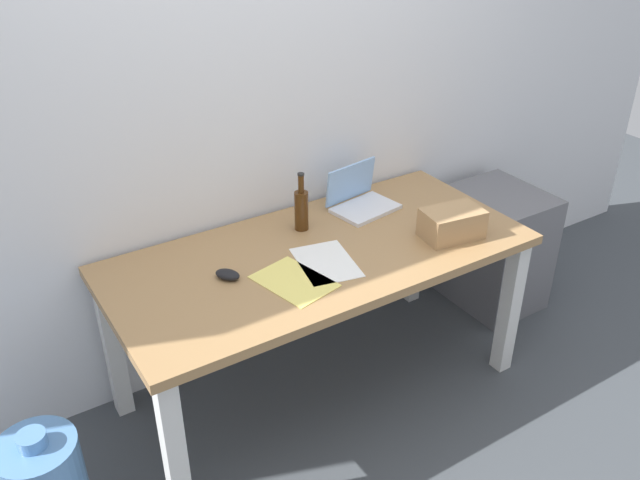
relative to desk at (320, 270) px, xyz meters
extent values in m
plane|color=#42474C|center=(0.00, 0.00, -0.64)|extent=(8.00, 8.00, 0.00)
cube|color=white|center=(0.00, 0.46, 0.66)|extent=(5.20, 0.08, 2.60)
cube|color=#A37A4C|center=(0.00, 0.00, 0.07)|extent=(1.73, 0.80, 0.04)
cube|color=silver|center=(-0.80, -0.34, -0.29)|extent=(0.07, 0.07, 0.69)
cube|color=silver|center=(0.80, -0.34, -0.29)|extent=(0.07, 0.07, 0.69)
cube|color=silver|center=(-0.80, 0.34, -0.29)|extent=(0.07, 0.07, 0.69)
cube|color=silver|center=(0.80, 0.34, -0.29)|extent=(0.07, 0.07, 0.69)
cube|color=silver|center=(0.36, 0.19, 0.10)|extent=(0.31, 0.24, 0.02)
cube|color=#8CB7EA|center=(0.35, 0.29, 0.20)|extent=(0.28, 0.07, 0.18)
cylinder|color=#47280F|center=(0.03, 0.20, 0.18)|extent=(0.06, 0.06, 0.17)
cylinder|color=#47280F|center=(0.03, 0.20, 0.30)|extent=(0.02, 0.02, 0.08)
cylinder|color=black|center=(0.03, 0.20, 0.35)|extent=(0.03, 0.03, 0.01)
ellipsoid|color=black|center=(-0.40, 0.01, 0.11)|extent=(0.11, 0.12, 0.03)
cube|color=tan|center=(0.53, -0.19, 0.15)|extent=(0.27, 0.19, 0.12)
cube|color=#F4E06B|center=(-0.20, -0.14, 0.09)|extent=(0.27, 0.34, 0.00)
cube|color=white|center=(-0.03, -0.09, 0.09)|extent=(0.27, 0.33, 0.00)
cylinder|color=#598CC6|center=(-1.20, -0.14, -0.17)|extent=(0.10, 0.10, 0.05)
cube|color=slate|center=(1.17, 0.11, -0.32)|extent=(0.40, 0.48, 0.64)
camera|label=1|loc=(-1.25, -1.97, 1.48)|focal=37.60mm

